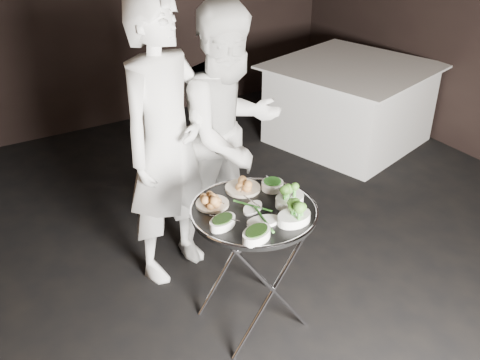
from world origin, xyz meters
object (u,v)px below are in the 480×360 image
waiter_left (166,144)px  dining_table (349,104)px  serving_tray (254,211)px  waiter_right (231,134)px  tray_stand (253,262)px

waiter_left → dining_table: (2.48, 0.97, -0.55)m
serving_tray → waiter_left: size_ratio=0.38×
serving_tray → waiter_right: waiter_right is taller
waiter_left → waiter_right: 0.50m
waiter_right → dining_table: bearing=15.3°
waiter_right → dining_table: (1.98, 0.94, -0.49)m
tray_stand → dining_table: size_ratio=0.56×
waiter_left → serving_tray: bearing=-99.0°
waiter_left → dining_table: size_ratio=1.33×
serving_tray → waiter_left: bearing=102.7°
waiter_left → dining_table: waiter_left is taller
tray_stand → serving_tray: (-0.00, 0.00, 0.36)m
tray_stand → waiter_right: 0.98m
serving_tray → waiter_left: 0.81m
serving_tray → waiter_right: size_ratio=0.40×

